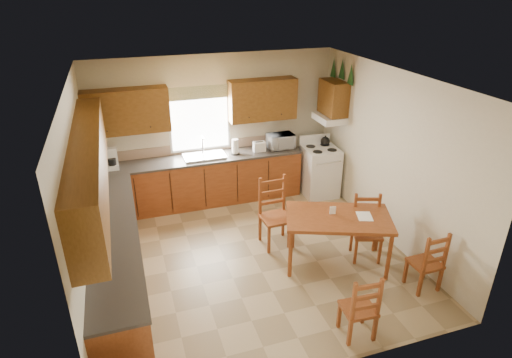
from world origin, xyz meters
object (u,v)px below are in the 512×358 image
object	(u,v)px
chair_near_right	(426,259)
chair_far_right	(367,229)
stove	(320,172)
chair_far_left	(277,214)
chair_near_left	(359,304)
microwave	(281,141)
dining_table	(336,240)

from	to	relation	value
chair_near_right	chair_far_right	distance (m)	0.94
stove	chair_far_left	world-z (taller)	chair_far_left
stove	chair_near_right	xyz separation A→B (m)	(0.11, -3.02, -0.01)
chair_near_left	chair_near_right	size ratio (longest dim) A/B	0.98
microwave	dining_table	bearing A→B (deg)	-93.42
chair_near_right	chair_near_left	bearing A→B (deg)	19.16
chair_near_left	chair_far_right	distance (m)	1.63
stove	chair_far_right	bearing A→B (deg)	-94.30
chair_far_left	chair_far_right	xyz separation A→B (m)	(1.16, -0.76, -0.06)
dining_table	chair_near_right	xyz separation A→B (m)	(0.87, -0.87, 0.06)
stove	chair_far_right	xyz separation A→B (m)	(-0.27, -2.16, 0.03)
stove	chair_far_right	world-z (taller)	chair_far_right
chair_near_left	chair_far_left	distance (m)	2.11
microwave	dining_table	world-z (taller)	microwave
chair_near_right	chair_far_left	xyz separation A→B (m)	(-1.54, 1.61, 0.10)
stove	chair_near_left	world-z (taller)	stove
microwave	dining_table	xyz separation A→B (m)	(-0.07, -2.49, -0.66)
chair_near_right	chair_far_left	world-z (taller)	chair_far_left
microwave	chair_near_left	distance (m)	3.93
dining_table	chair_far_right	xyz separation A→B (m)	(0.49, -0.02, 0.10)
stove	microwave	world-z (taller)	microwave
microwave	chair_far_left	distance (m)	1.97
microwave	chair_far_left	size ratio (longest dim) A/B	0.41
chair_near_left	chair_far_right	world-z (taller)	chair_far_right
chair_near_left	chair_near_right	world-z (taller)	chair_near_right
chair_near_left	stove	bearing A→B (deg)	-104.37
chair_near_right	chair_far_right	bearing A→B (deg)	-67.32
dining_table	chair_near_right	world-z (taller)	chair_near_right
microwave	chair_far_left	world-z (taller)	microwave
stove	chair_near_right	bearing A→B (deg)	-85.11
stove	chair_near_right	distance (m)	3.02
stove	chair_near_left	distance (m)	3.70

